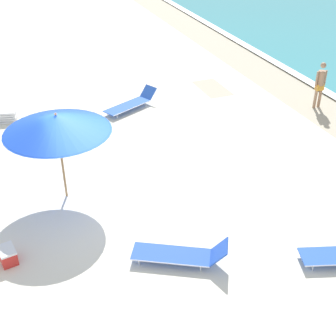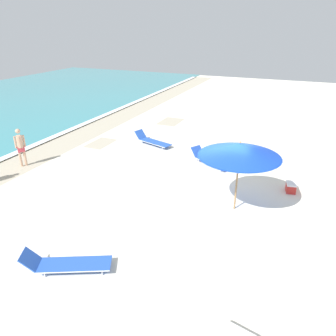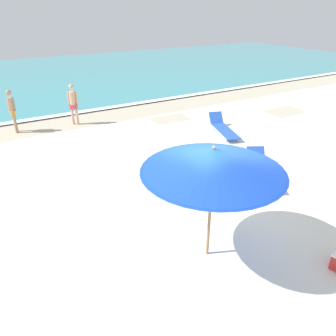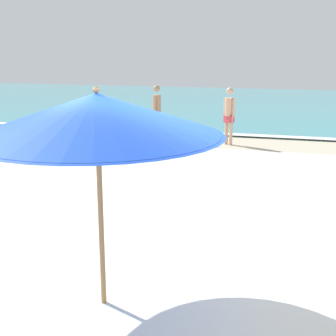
# 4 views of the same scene
# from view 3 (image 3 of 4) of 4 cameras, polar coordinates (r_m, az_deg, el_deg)

# --- Properties ---
(ground_plane) EXTENTS (60.00, 60.00, 0.16)m
(ground_plane) POSITION_cam_3_polar(r_m,az_deg,el_deg) (8.25, 7.24, -9.73)
(ground_plane) COLOR silver
(ocean_water) EXTENTS (60.00, 19.85, 0.07)m
(ocean_water) POSITION_cam_3_polar(r_m,az_deg,el_deg) (26.06, -21.31, 14.48)
(ocean_water) COLOR teal
(ocean_water) RESTS_ON ground_plane
(beach_umbrella) EXTENTS (2.74, 2.74, 2.51)m
(beach_umbrella) POSITION_cam_3_polar(r_m,az_deg,el_deg) (6.08, 7.91, 1.33)
(beach_umbrella) COLOR #9E7547
(beach_umbrella) RESTS_ON ground_plane
(sun_lounger_beside_umbrella) EXTENTS (1.58, 2.18, 0.60)m
(sun_lounger_beside_umbrella) POSITION_cam_3_polar(r_m,az_deg,el_deg) (10.41, 16.14, -0.46)
(sun_lounger_beside_umbrella) COLOR blue
(sun_lounger_beside_umbrella) RESTS_ON ground_plane
(sun_lounger_near_water_left) EXTENTS (1.27, 2.33, 0.60)m
(sun_lounger_near_water_left) POSITION_cam_3_polar(r_m,az_deg,el_deg) (13.70, 9.60, 6.85)
(sun_lounger_near_water_left) COLOR blue
(sun_lounger_near_water_left) RESTS_ON ground_plane
(beachgoer_wading_adult) EXTENTS (0.38, 0.32, 1.76)m
(beachgoer_wading_adult) POSITION_cam_3_polar(r_m,az_deg,el_deg) (14.92, -16.21, 10.97)
(beachgoer_wading_adult) COLOR tan
(beachgoer_wading_adult) RESTS_ON ground_plane
(beachgoer_shoreline_child) EXTENTS (0.27, 0.45, 1.76)m
(beachgoer_shoreline_child) POSITION_cam_3_polar(r_m,az_deg,el_deg) (14.80, -25.52, 9.30)
(beachgoer_shoreline_child) COLOR #A37A5B
(beachgoer_shoreline_child) RESTS_ON ground_plane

